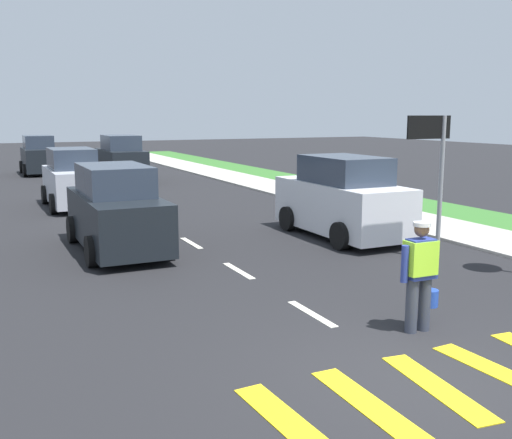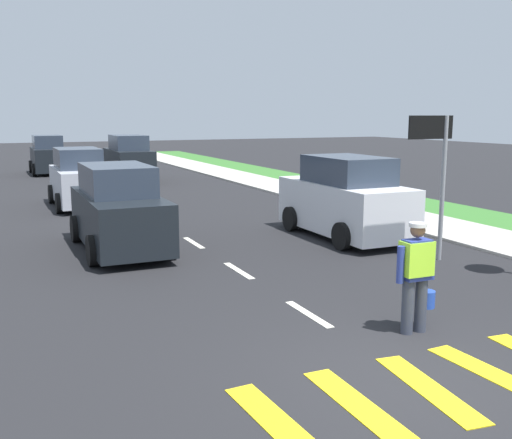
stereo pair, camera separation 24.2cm
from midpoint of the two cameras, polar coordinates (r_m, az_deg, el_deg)
The scene contains 12 objects.
ground_plane at distance 26.99m, azimuth -15.06°, elevation 2.83°, with size 96.00×96.00×0.00m, color black.
sidewalk_right at distance 19.70m, azimuth 12.30°, elevation 0.39°, with size 2.40×72.00×0.14m, color #B2ADA3.
grass_verge_right at distance 21.23m, azimuth 17.45°, elevation 0.84°, with size 2.40×72.00×0.06m, color #38722D.
crosswalk_stripes at distance 7.66m, azimuth 16.02°, elevation -15.16°, with size 4.48×1.93×0.01m.
lane_center_line at distance 31.10m, azimuth -16.45°, elevation 3.68°, with size 0.14×46.40×0.01m.
road_worker at distance 9.15m, azimuth 14.78°, elevation -4.79°, with size 0.77×0.37×1.67m.
lane_direction_sign at distance 13.56m, azimuth 16.17°, elevation 6.20°, with size 1.16×0.11×3.20m.
car_oncoming_second at distance 21.88m, azimuth -17.46°, elevation 3.62°, with size 1.89×4.07×2.06m.
car_outgoing_far at distance 29.54m, azimuth -13.05°, elevation 5.55°, with size 1.95×4.30×2.25m.
car_parked_curbside at distance 15.88m, azimuth 7.82°, elevation 1.91°, with size 2.00×4.32×2.15m.
car_oncoming_third at distance 34.71m, azimuth -20.27°, elevation 5.70°, with size 1.91×3.80×2.11m.
car_oncoming_lead at distance 14.58m, azimuth -13.72°, elevation 0.78°, with size 1.92×4.39×2.04m.
Camera 1 is at (-4.79, -5.33, 3.22)m, focal length 41.71 mm.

